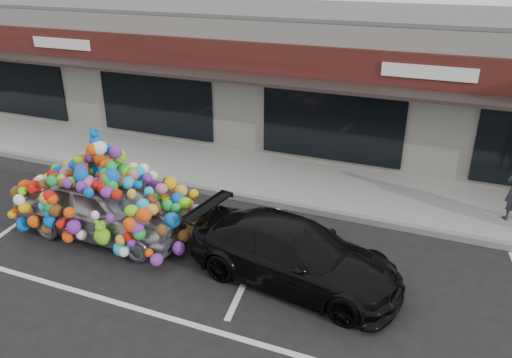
% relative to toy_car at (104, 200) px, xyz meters
% --- Properties ---
extents(ground, '(90.00, 90.00, 0.00)m').
position_rel_toy_car_xyz_m(ground, '(0.75, 0.25, -0.86)').
color(ground, black).
rests_on(ground, ground).
extents(shop_building, '(24.00, 7.20, 4.31)m').
position_rel_toy_car_xyz_m(shop_building, '(0.75, 8.70, 1.30)').
color(shop_building, white).
rests_on(shop_building, ground).
extents(sidewalk, '(26.00, 3.00, 0.15)m').
position_rel_toy_car_xyz_m(sidewalk, '(0.75, 4.25, -0.78)').
color(sidewalk, gray).
rests_on(sidewalk, ground).
extents(kerb, '(26.00, 0.18, 0.16)m').
position_rel_toy_car_xyz_m(kerb, '(0.75, 2.75, -0.78)').
color(kerb, slate).
rests_on(kerb, ground).
extents(parking_stripe_left, '(0.73, 4.37, 0.01)m').
position_rel_toy_car_xyz_m(parking_stripe_left, '(-2.45, 0.45, -0.86)').
color(parking_stripe_left, silver).
rests_on(parking_stripe_left, ground).
extents(parking_stripe_mid, '(0.73, 4.37, 0.01)m').
position_rel_toy_car_xyz_m(parking_stripe_mid, '(3.55, 0.45, -0.86)').
color(parking_stripe_mid, silver).
rests_on(parking_stripe_mid, ground).
extents(lane_line, '(14.00, 0.12, 0.01)m').
position_rel_toy_car_xyz_m(lane_line, '(2.75, -2.05, -0.86)').
color(lane_line, silver).
rests_on(lane_line, ground).
extents(toy_car, '(2.96, 4.35, 2.54)m').
position_rel_toy_car_xyz_m(toy_car, '(0.00, 0.00, 0.00)').
color(toy_car, '#9AA1A4').
rests_on(toy_car, ground).
extents(black_sedan, '(2.32, 4.49, 1.24)m').
position_rel_toy_car_xyz_m(black_sedan, '(4.55, -0.13, -0.24)').
color(black_sedan, black).
rests_on(black_sedan, ground).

